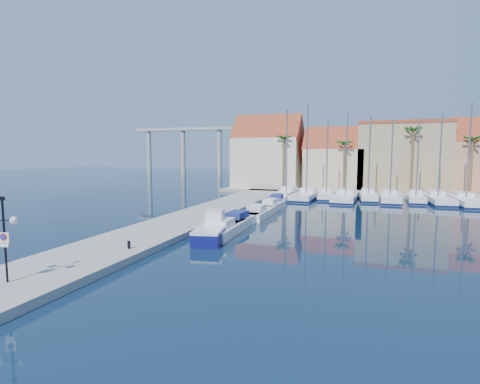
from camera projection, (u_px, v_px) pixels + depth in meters
name	position (u px, v px, depth m)	size (l,w,h in m)	color
ground	(231.00, 266.00, 22.89)	(260.00, 260.00, 0.00)	#081A31
quay_west	(195.00, 217.00, 38.47)	(6.00, 77.00, 0.50)	gray
shore_north	(381.00, 191.00, 64.78)	(54.00, 16.00, 0.50)	gray
lamp_post	(4.00, 226.00, 18.20)	(1.42, 0.66, 4.29)	black
bollard	(129.00, 245.00, 24.97)	(0.21, 0.21, 0.52)	black
fishing_boat	(213.00, 230.00, 30.06)	(3.27, 6.47, 2.16)	#0F105B
motorboat_west_0	(224.00, 228.00, 31.61)	(2.39, 6.93, 1.40)	white
motorboat_west_1	(240.00, 220.00, 35.68)	(2.66, 6.90, 1.40)	white
motorboat_west_2	(258.00, 212.00, 40.10)	(2.26, 7.05, 1.40)	white
motorboat_west_3	(272.00, 206.00, 45.31)	(2.34, 6.07, 1.40)	white
motorboat_west_4	(277.00, 200.00, 50.50)	(2.61, 6.71, 1.40)	white
sailboat_0	(287.00, 193.00, 58.53)	(3.21, 10.16, 13.36)	white
sailboat_1	(307.00, 195.00, 56.33)	(3.74, 11.59, 13.83)	white
sailboat_2	(326.00, 195.00, 56.32)	(2.57, 8.35, 11.56)	white
sailboat_3	(346.00, 196.00, 54.42)	(3.62, 11.84, 12.42)	white
sailboat_4	(368.00, 196.00, 54.91)	(2.92, 8.92, 12.19)	white
sailboat_5	(390.00, 197.00, 53.11)	(2.66, 10.01, 11.43)	white
sailboat_6	(416.00, 198.00, 52.64)	(2.46, 8.43, 11.22)	white
sailboat_7	(437.00, 199.00, 51.58)	(3.45, 10.49, 11.93)	white
sailboat_8	(464.00, 200.00, 50.06)	(3.49, 11.41, 13.36)	white
building_0	(268.00, 155.00, 69.65)	(12.30, 9.00, 13.50)	beige
building_1	(334.00, 162.00, 65.90)	(10.30, 8.00, 11.00)	#CDB690
building_2	(402.00, 156.00, 63.19)	(14.20, 10.20, 11.50)	tan
palm_0	(284.00, 140.00, 63.39)	(2.60, 2.60, 10.15)	brown
palm_1	(345.00, 145.00, 60.25)	(2.60, 2.60, 9.15)	brown
palm_2	(413.00, 132.00, 56.83)	(2.60, 2.60, 11.15)	brown
palm_3	(473.00, 141.00, 54.39)	(2.60, 2.60, 9.65)	brown
viaduct	(204.00, 141.00, 111.57)	(48.00, 2.20, 14.45)	#9E9E99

